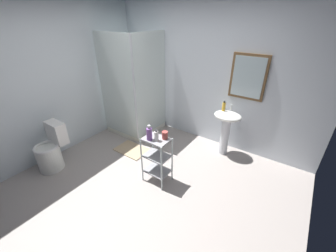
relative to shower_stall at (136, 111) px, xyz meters
The scene contains 13 objects.
ground_plane 1.77m from the shower_stall, 46.12° to the right, with size 4.20×4.20×0.02m, color #A19792.
wall_back 1.56m from the shower_stall, 27.57° to the left, with size 4.20×0.14×2.50m.
wall_left 1.60m from the shower_stall, 118.64° to the right, with size 0.10×4.20×2.50m, color silver.
shower_stall is the anchor object (origin of this frame).
pedestal_sink 1.86m from the shower_stall, ahead, with size 0.46×0.37×0.81m.
sink_faucet 1.92m from the shower_stall, 12.67° to the left, with size 0.03×0.03×0.10m, color silver.
toilet 1.72m from the shower_stall, 100.11° to the right, with size 0.37×0.49×0.76m.
storage_cart 1.61m from the shower_stall, 36.66° to the right, with size 0.38×0.28×0.74m.
hand_soap_bottle 1.82m from the shower_stall, 10.39° to the left, with size 0.06×0.06×0.17m.
lotion_bottle_white 1.69m from the shower_stall, 36.94° to the right, with size 0.06×0.06×0.16m.
conditioner_bottle_purple 1.65m from the shower_stall, 39.95° to the right, with size 0.08×0.08×0.22m.
rinse_cup 1.68m from the shower_stall, 32.67° to the right, with size 0.08×0.08×0.11m, color #B24742.
bath_mat 0.86m from the shower_stall, 55.81° to the right, with size 0.60×0.40×0.02m, color tan.
Camera 1 is at (1.65, -1.65, 2.25)m, focal length 22.36 mm.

